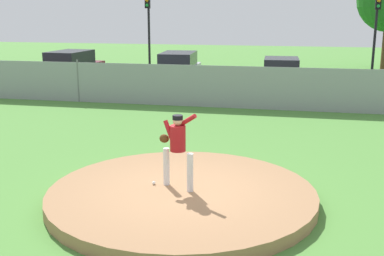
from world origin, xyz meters
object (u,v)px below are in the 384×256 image
object	(u,v)px
parked_car_silver	(178,71)
pitcher_youth	(177,143)
traffic_light_near	(148,19)
baseball	(154,183)
parked_car_burgundy	(71,69)
parked_car_champagne	(281,75)
traffic_light_far	(376,21)

from	to	relation	value
parked_car_silver	pitcher_youth	bearing A→B (deg)	-76.25
pitcher_youth	traffic_light_near	xyz separation A→B (m)	(-6.46, 18.99, 2.11)
pitcher_youth	baseball	world-z (taller)	pitcher_youth
parked_car_burgundy	parked_car_champagne	bearing A→B (deg)	0.88
parked_car_silver	parked_car_burgundy	size ratio (longest dim) A/B	1.01
parked_car_champagne	traffic_light_near	bearing A→B (deg)	151.82
parked_car_burgundy	traffic_light_near	distance (m)	5.91
traffic_light_far	parked_car_silver	bearing A→B (deg)	-158.85
baseball	traffic_light_near	bearing A→B (deg)	107.39
baseball	traffic_light_near	world-z (taller)	traffic_light_near
parked_car_champagne	traffic_light_near	distance (m)	9.44
baseball	parked_car_silver	bearing A→B (deg)	101.82
baseball	parked_car_burgundy	size ratio (longest dim) A/B	0.02
baseball	parked_car_burgundy	world-z (taller)	parked_car_burgundy
parked_car_silver	traffic_light_near	distance (m)	5.70
pitcher_youth	traffic_light_far	bearing A→B (deg)	71.26
traffic_light_near	traffic_light_far	size ratio (longest dim) A/B	1.02
traffic_light_near	pitcher_youth	bearing A→B (deg)	-71.21
baseball	traffic_light_near	xyz separation A→B (m)	(-5.92, 18.91, 3.03)
parked_car_champagne	traffic_light_near	xyz separation A→B (m)	(-8.01, 4.29, 2.56)
pitcher_youth	parked_car_silver	size ratio (longest dim) A/B	0.34
parked_car_champagne	traffic_light_far	distance (m)	6.61
parked_car_silver	baseball	bearing A→B (deg)	-78.18
pitcher_youth	traffic_light_near	size ratio (longest dim) A/B	0.33
traffic_light_far	traffic_light_near	bearing A→B (deg)	178.07
parked_car_champagne	parked_car_silver	distance (m)	5.16
parked_car_burgundy	traffic_light_far	world-z (taller)	traffic_light_far
parked_car_champagne	traffic_light_far	size ratio (longest dim) A/B	0.86
parked_car_burgundy	pitcher_youth	bearing A→B (deg)	-57.00
baseball	parked_car_silver	xyz separation A→B (m)	(-3.07, 14.65, 0.56)
pitcher_youth	baseball	distance (m)	1.07
parked_car_champagne	traffic_light_near	world-z (taller)	traffic_light_near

